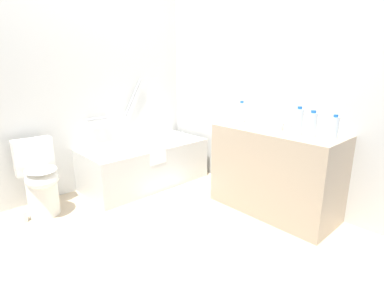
{
  "coord_description": "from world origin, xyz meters",
  "views": [
    {
      "loc": [
        -1.35,
        -1.91,
        1.44
      ],
      "look_at": [
        0.53,
        0.11,
        0.68
      ],
      "focal_mm": 27.83,
      "sensor_mm": 36.0,
      "label": 1
    }
  ],
  "objects": [
    {
      "name": "water_bottle_0",
      "position": [
        1.04,
        -0.69,
        0.94
      ],
      "size": [
        0.07,
        0.07,
        0.25
      ],
      "color": "silver",
      "rests_on": "vanity_counter"
    },
    {
      "name": "sink_basin",
      "position": [
        1.06,
        -0.35,
        0.86
      ],
      "size": [
        0.33,
        0.33,
        0.06
      ],
      "primitive_type": "cylinder",
      "color": "white",
      "rests_on": "vanity_counter"
    },
    {
      "name": "water_bottle_2",
      "position": [
        1.12,
        -0.01,
        0.93
      ],
      "size": [
        0.06,
        0.06,
        0.22
      ],
      "color": "silver",
      "rests_on": "vanity_counter"
    },
    {
      "name": "water_bottle_1",
      "position": [
        1.1,
        -0.97,
        0.92
      ],
      "size": [
        0.06,
        0.06,
        0.21
      ],
      "color": "silver",
      "rests_on": "vanity_counter"
    },
    {
      "name": "toilet_paper_roll",
      "position": [
        -0.83,
        0.99,
        0.05
      ],
      "size": [
        0.11,
        0.11,
        0.1
      ],
      "primitive_type": "cylinder",
      "color": "white",
      "rests_on": "ground_plane"
    },
    {
      "name": "vanity_counter",
      "position": [
        1.1,
        -0.46,
        0.41
      ],
      "size": [
        0.55,
        1.19,
        0.83
      ],
      "primitive_type": "cube",
      "color": "tan",
      "rests_on": "ground_plane"
    },
    {
      "name": "ground_plane",
      "position": [
        0.0,
        0.0,
        0.0
      ],
      "size": [
        3.74,
        3.74,
        0.0
      ],
      "primitive_type": "plane",
      "color": "#C1AD8E"
    },
    {
      "name": "water_bottle_3",
      "position": [
        1.03,
        -0.81,
        0.94
      ],
      "size": [
        0.07,
        0.07,
        0.23
      ],
      "color": "silver",
      "rests_on": "vanity_counter"
    },
    {
      "name": "wall_right_mirror",
      "position": [
        1.42,
        0.0,
        1.24
      ],
      "size": [
        0.1,
        3.08,
        2.49
      ],
      "primitive_type": "cube",
      "color": "silver",
      "rests_on": "ground_plane"
    },
    {
      "name": "drinking_glass_0",
      "position": [
        1.04,
        0.03,
        0.87
      ],
      "size": [
        0.06,
        0.06,
        0.08
      ],
      "primitive_type": "cylinder",
      "color": "white",
      "rests_on": "vanity_counter"
    },
    {
      "name": "bathtub",
      "position": [
        0.56,
        0.99,
        0.27
      ],
      "size": [
        1.45,
        0.71,
        1.23
      ],
      "color": "silver",
      "rests_on": "ground_plane"
    },
    {
      "name": "bath_mat",
      "position": [
        0.6,
        0.42,
        0.01
      ],
      "size": [
        0.64,
        0.35,
        0.01
      ],
      "primitive_type": "cube",
      "color": "white",
      "rests_on": "ground_plane"
    },
    {
      "name": "drinking_glass_1",
      "position": [
        1.09,
        -0.57,
        0.87
      ],
      "size": [
        0.06,
        0.06,
        0.09
      ],
      "primitive_type": "cylinder",
      "color": "white",
      "rests_on": "vanity_counter"
    },
    {
      "name": "sink_faucet",
      "position": [
        1.25,
        -0.35,
        0.86
      ],
      "size": [
        0.13,
        0.15,
        0.06
      ],
      "color": "#BBBBC0",
      "rests_on": "vanity_counter"
    },
    {
      "name": "toilet",
      "position": [
        -0.61,
        1.03,
        0.34
      ],
      "size": [
        0.35,
        0.48,
        0.74
      ],
      "rotation": [
        0.0,
        0.0,
        -1.62
      ],
      "color": "white",
      "rests_on": "ground_plane"
    },
    {
      "name": "wall_back_tiled",
      "position": [
        0.0,
        1.39,
        1.24
      ],
      "size": [
        3.14,
        0.1,
        2.49
      ],
      "primitive_type": "cube",
      "color": "silver",
      "rests_on": "ground_plane"
    }
  ]
}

